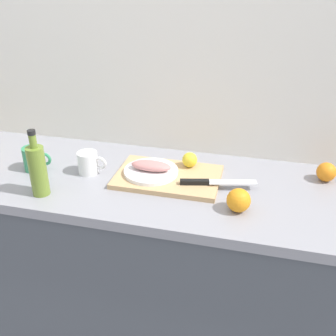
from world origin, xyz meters
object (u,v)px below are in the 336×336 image
at_px(cutting_board, 168,177).
at_px(white_plate, 151,171).
at_px(fish_fillet, 151,166).
at_px(lemon_0, 190,160).
at_px(coffee_mug_0, 89,162).
at_px(coffee_mug_2, 34,159).
at_px(chef_knife, 209,182).
at_px(olive_oil_bottle, 38,169).

xyz_separation_m(cutting_board, white_plate, (-0.07, -0.00, 0.02)).
relative_size(fish_fillet, lemon_0, 2.64).
bearing_deg(cutting_board, fish_fillet, -177.43).
distance_m(fish_fillet, coffee_mug_0, 0.26).
xyz_separation_m(white_plate, coffee_mug_2, (-0.49, -0.05, 0.02)).
relative_size(white_plate, coffee_mug_2, 1.77).
bearing_deg(fish_fillet, cutting_board, 2.57).
xyz_separation_m(fish_fillet, chef_knife, (0.24, -0.03, -0.02)).
bearing_deg(coffee_mug_0, white_plate, 4.16).
relative_size(white_plate, fish_fillet, 1.33).
xyz_separation_m(lemon_0, olive_oil_bottle, (-0.50, -0.31, 0.05)).
bearing_deg(olive_oil_bottle, cutting_board, 27.03).
relative_size(white_plate, olive_oil_bottle, 0.85).
bearing_deg(coffee_mug_2, white_plate, 5.79).
height_order(olive_oil_bottle, coffee_mug_2, olive_oil_bottle).
height_order(white_plate, coffee_mug_2, coffee_mug_2).
xyz_separation_m(olive_oil_bottle, coffee_mug_2, (-0.12, 0.17, -0.05)).
xyz_separation_m(cutting_board, coffee_mug_0, (-0.33, -0.02, 0.04)).
height_order(lemon_0, coffee_mug_0, coffee_mug_0).
height_order(chef_knife, lemon_0, lemon_0).
bearing_deg(cutting_board, lemon_0, 52.32).
bearing_deg(white_plate, coffee_mug_2, -174.21).
bearing_deg(white_plate, chef_knife, -7.75).
xyz_separation_m(lemon_0, coffee_mug_0, (-0.39, -0.11, -0.00)).
height_order(chef_knife, olive_oil_bottle, olive_oil_bottle).
height_order(fish_fillet, chef_knife, fish_fillet).
height_order(white_plate, lemon_0, lemon_0).
height_order(cutting_board, lemon_0, lemon_0).
bearing_deg(coffee_mug_0, coffee_mug_2, -172.40).
distance_m(white_plate, olive_oil_bottle, 0.43).
relative_size(lemon_0, olive_oil_bottle, 0.24).
bearing_deg(chef_knife, cutting_board, 154.82).
distance_m(white_plate, coffee_mug_2, 0.49).
height_order(cutting_board, white_plate, white_plate).
distance_m(coffee_mug_0, coffee_mug_2, 0.23).
height_order(lemon_0, coffee_mug_2, coffee_mug_2).
xyz_separation_m(white_plate, fish_fillet, (0.00, -0.00, 0.03)).
bearing_deg(fish_fillet, chef_knife, -7.75).
xyz_separation_m(white_plate, coffee_mug_0, (-0.26, -0.02, 0.02)).
bearing_deg(lemon_0, fish_fillet, -146.11).
bearing_deg(chef_knife, lemon_0, 114.91).
distance_m(chef_knife, olive_oil_bottle, 0.63).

